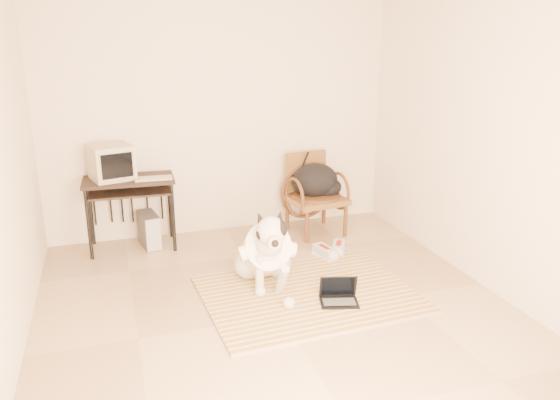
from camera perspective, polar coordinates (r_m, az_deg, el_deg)
name	(u,v)px	position (r m, az deg, el deg)	size (l,w,h in m)	color
floor	(281,316)	(4.70, 0.09, -12.01)	(4.50, 4.50, 0.00)	tan
wall_back	(221,118)	(6.35, -6.22, 8.56)	(4.50, 4.50, 0.00)	beige
wall_front	(456,282)	(2.29, 17.88, -8.19)	(4.50, 4.50, 0.00)	beige
wall_right	(497,144)	(5.18, 21.77, 5.45)	(4.50, 4.50, 0.00)	beige
rug	(309,294)	(5.04, 3.02, -9.80)	(1.94, 1.52, 0.02)	#BA701C
dog	(266,252)	(5.08, -1.48, -5.47)	(0.56, 1.17, 0.84)	silver
laptop	(339,296)	(4.89, 6.15, -9.89)	(0.38, 0.31, 0.23)	black
computer_desk	(129,189)	(6.07, -15.47, 1.13)	(0.97, 0.57, 0.79)	black
crt_monitor	(112,162)	(6.04, -17.19, 3.79)	(0.50, 0.48, 0.37)	tan
desk_keyboard	(154,178)	(5.94, -13.06, 2.22)	(0.39, 0.14, 0.03)	tan
pc_tower	(149,230)	(6.23, -13.50, -3.05)	(0.23, 0.42, 0.38)	#464648
rattan_chair	(314,194)	(6.43, 3.57, 0.67)	(0.68, 0.66, 0.93)	brown
backpack	(317,182)	(6.39, 3.90, 1.92)	(0.58, 0.45, 0.40)	black
sneaker_left	(325,253)	(5.83, 4.75, -5.52)	(0.20, 0.35, 0.11)	white
sneaker_right	(339,249)	(5.94, 6.14, -5.12)	(0.27, 0.35, 0.11)	white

